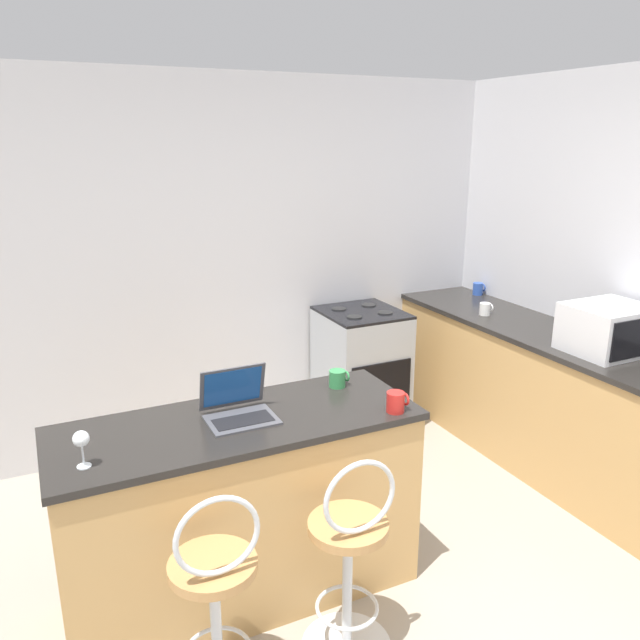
# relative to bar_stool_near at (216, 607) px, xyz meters

# --- Properties ---
(wall_back) EXTENTS (12.00, 0.06, 2.60)m
(wall_back) POSITION_rel_bar_stool_near_xyz_m (0.80, 2.27, 0.85)
(wall_back) COLOR silver
(wall_back) RESTS_ON ground_plane
(breakfast_bar) EXTENTS (1.68, 0.63, 0.93)m
(breakfast_bar) POSITION_rel_bar_stool_near_xyz_m (0.29, 0.56, 0.02)
(breakfast_bar) COLOR tan
(breakfast_bar) RESTS_ON ground_plane
(counter_right) EXTENTS (0.64, 3.00, 0.93)m
(counter_right) POSITION_rel_bar_stool_near_xyz_m (2.57, 0.76, 0.02)
(counter_right) COLOR tan
(counter_right) RESTS_ON ground_plane
(bar_stool_near) EXTENTS (0.40, 0.40, 0.97)m
(bar_stool_near) POSITION_rel_bar_stool_near_xyz_m (0.00, 0.00, 0.00)
(bar_stool_near) COLOR silver
(bar_stool_near) RESTS_ON ground_plane
(bar_stool_far) EXTENTS (0.40, 0.40, 0.97)m
(bar_stool_far) POSITION_rel_bar_stool_near_xyz_m (0.58, 0.00, 0.00)
(bar_stool_far) COLOR silver
(bar_stool_far) RESTS_ON ground_plane
(laptop) EXTENTS (0.31, 0.27, 0.23)m
(laptop) POSITION_rel_bar_stool_near_xyz_m (0.30, 0.59, 0.54)
(laptop) COLOR #47474C
(laptop) RESTS_ON breakfast_bar
(microwave) EXTENTS (0.47, 0.41, 0.29)m
(microwave) POSITION_rel_bar_stool_near_xyz_m (2.59, 0.50, 0.63)
(microwave) COLOR silver
(microwave) RESTS_ON counter_right
(stove_range) EXTENTS (0.57, 0.61, 0.94)m
(stove_range) POSITION_rel_bar_stool_near_xyz_m (1.71, 1.92, 0.02)
(stove_range) COLOR #9EA3A8
(stove_range) RESTS_ON ground_plane
(wine_glass_short) EXTENTS (0.06, 0.06, 0.15)m
(wine_glass_short) POSITION_rel_bar_stool_near_xyz_m (-0.39, 0.41, 0.60)
(wine_glass_short) COLOR silver
(wine_glass_short) RESTS_ON breakfast_bar
(mug_green) EXTENTS (0.10, 0.09, 0.09)m
(mug_green) POSITION_rel_bar_stool_near_xyz_m (0.88, 0.71, 0.53)
(mug_green) COLOR #338447
(mug_green) RESTS_ON breakfast_bar
(mug_red) EXTENTS (0.10, 0.09, 0.10)m
(mug_red) POSITION_rel_bar_stool_near_xyz_m (0.99, 0.32, 0.53)
(mug_red) COLOR red
(mug_red) RESTS_ON breakfast_bar
(mug_blue) EXTENTS (0.10, 0.08, 0.10)m
(mug_blue) POSITION_rel_bar_stool_near_xyz_m (2.81, 1.95, 0.53)
(mug_blue) COLOR #2D51AD
(mug_blue) RESTS_ON counter_right
(mug_white) EXTENTS (0.10, 0.08, 0.09)m
(mug_white) POSITION_rel_bar_stool_near_xyz_m (2.47, 1.45, 0.53)
(mug_white) COLOR white
(mug_white) RESTS_ON counter_right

